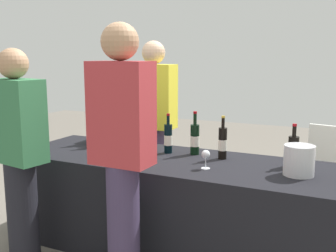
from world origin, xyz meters
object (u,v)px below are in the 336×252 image
(wine_bottle_5, at_px, (195,139))
(wine_bottle_1, at_px, (101,133))
(wine_bottle_6, at_px, (223,143))
(wine_glass_0, at_px, (106,144))
(wine_bottle_4, at_px, (168,138))
(guest_0, at_px, (19,152))
(wine_bottle_0, at_px, (91,131))
(wine_bottle_7, at_px, (293,151))
(wine_bottle_3, at_px, (149,140))
(wine_glass_2, at_px, (206,155))
(ice_bucket, at_px, (299,160))
(wine_glass_1, at_px, (130,147))
(guest_1, at_px, (122,149))
(wine_bottle_2, at_px, (131,135))
(menu_board, at_px, (332,176))
(server_pouring, at_px, (154,120))

(wine_bottle_5, bearing_deg, wine_bottle_1, -173.68)
(wine_bottle_6, relative_size, wine_glass_0, 2.35)
(wine_bottle_4, bearing_deg, guest_0, -132.52)
(wine_bottle_0, relative_size, wine_bottle_4, 1.01)
(guest_0, bearing_deg, wine_bottle_7, 35.21)
(wine_bottle_3, bearing_deg, wine_glass_0, -133.81)
(wine_glass_2, xyz_separation_m, guest_0, (-1.19, -0.53, 0.01))
(wine_bottle_5, bearing_deg, wine_bottle_4, -167.12)
(wine_glass_2, height_order, ice_bucket, ice_bucket)
(wine_bottle_0, distance_m, wine_bottle_3, 0.62)
(wine_glass_1, relative_size, guest_1, 0.08)
(wine_bottle_7, bearing_deg, wine_bottle_1, -177.73)
(wine_bottle_2, relative_size, ice_bucket, 1.73)
(wine_bottle_1, bearing_deg, wine_glass_2, -13.87)
(wine_bottle_4, height_order, wine_bottle_5, wine_bottle_5)
(wine_bottle_5, xyz_separation_m, wine_bottle_6, (0.24, -0.04, -0.00))
(wine_glass_0, relative_size, guest_0, 0.09)
(wine_glass_0, distance_m, ice_bucket, 1.41)
(wine_glass_2, distance_m, menu_board, 1.45)
(wine_bottle_2, xyz_separation_m, ice_bucket, (1.35, -0.14, -0.02))
(wine_bottle_0, xyz_separation_m, wine_glass_2, (1.19, -0.30, -0.02))
(wine_bottle_4, relative_size, wine_glass_2, 2.41)
(wine_glass_0, relative_size, guest_1, 0.08)
(wine_bottle_5, height_order, wine_glass_1, wine_bottle_5)
(wine_glass_1, relative_size, menu_board, 0.15)
(wine_glass_0, relative_size, server_pouring, 0.09)
(wine_bottle_3, height_order, guest_1, guest_1)
(wine_bottle_4, distance_m, server_pouring, 0.68)
(wine_bottle_0, distance_m, ice_bucket, 1.80)
(wine_bottle_2, height_order, wine_glass_0, wine_bottle_2)
(wine_bottle_2, bearing_deg, menu_board, 31.58)
(wine_bottle_7, xyz_separation_m, guest_0, (-1.72, -0.85, -0.00))
(wine_bottle_7, height_order, ice_bucket, wine_bottle_7)
(wine_bottle_4, distance_m, menu_board, 1.53)
(wine_glass_0, distance_m, wine_glass_1, 0.21)
(wine_bottle_2, distance_m, wine_bottle_6, 0.77)
(wine_bottle_0, distance_m, wine_glass_0, 0.50)
(wine_glass_1, xyz_separation_m, wine_glass_2, (0.59, 0.01, -0.00))
(wine_glass_1, relative_size, wine_glass_2, 1.03)
(wine_bottle_5, relative_size, guest_0, 0.22)
(wine_bottle_1, distance_m, wine_glass_1, 0.53)
(wine_bottle_0, xyz_separation_m, wine_bottle_6, (1.21, 0.01, 0.00))
(wine_bottle_3, bearing_deg, wine_bottle_0, 173.49)
(wine_bottle_5, xyz_separation_m, menu_board, (0.98, 0.83, -0.40))
(wine_bottle_5, distance_m, wine_glass_0, 0.69)
(wine_bottle_2, relative_size, wine_glass_1, 2.55)
(wine_bottle_0, xyz_separation_m, wine_bottle_7, (1.72, 0.02, -0.01))
(wine_bottle_7, distance_m, wine_glass_0, 1.38)
(wine_glass_1, distance_m, ice_bucket, 1.20)
(wine_bottle_0, bearing_deg, menu_board, 24.36)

